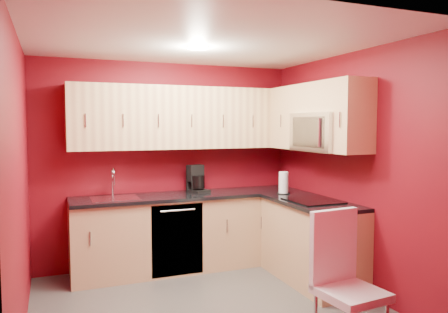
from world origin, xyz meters
TOP-DOWN VIEW (x-y plane):
  - floor at (0.00, 0.00)m, footprint 3.20×3.20m
  - ceiling at (0.00, 0.00)m, footprint 3.20×3.20m
  - wall_back at (0.00, 1.50)m, footprint 3.20×0.00m
  - wall_front at (0.00, -1.50)m, footprint 3.20×0.00m
  - wall_left at (-1.60, 0.00)m, footprint 0.00×3.00m
  - wall_right at (1.60, 0.00)m, footprint 0.00×3.00m
  - base_cabinets_back at (0.20, 1.20)m, footprint 2.80×0.60m
  - base_cabinets_right at (1.30, 0.25)m, footprint 0.60×1.30m
  - countertop_back at (0.20, 1.19)m, footprint 2.80×0.63m
  - countertop_right at (1.29, 0.23)m, footprint 0.63×1.27m
  - upper_cabinets_back at (0.20, 1.32)m, footprint 2.80×0.35m
  - upper_cabinets_right at (1.42, 0.44)m, footprint 0.35×1.55m
  - microwave at (1.39, 0.20)m, footprint 0.42×0.76m
  - cooktop at (1.28, 0.20)m, footprint 0.50×0.55m
  - sink at (-0.70, 1.20)m, footprint 0.52×0.42m
  - dishwasher_front at (-0.05, 0.91)m, footprint 0.60×0.02m
  - downlight at (0.00, 0.30)m, footprint 0.20×0.20m
  - coffee_maker at (0.32, 1.26)m, footprint 0.27×0.31m
  - napkin_holder at (0.30, 1.29)m, footprint 0.15×0.15m
  - paper_towel at (1.24, 0.77)m, footprint 0.19×0.19m
  - dining_chair at (0.70, -1.20)m, footprint 0.48×0.50m

SIDE VIEW (x-z plane):
  - floor at x=0.00m, z-range 0.00..0.00m
  - base_cabinets_back at x=0.20m, z-range 0.00..0.87m
  - base_cabinets_right at x=1.30m, z-range 0.00..0.87m
  - dishwasher_front at x=-0.05m, z-range 0.03..0.84m
  - dining_chair at x=0.70m, z-range 0.00..1.08m
  - countertop_back at x=0.20m, z-range 0.87..0.91m
  - countertop_right at x=1.29m, z-range 0.87..0.91m
  - cooktop at x=1.28m, z-range 0.91..0.92m
  - sink at x=-0.70m, z-range 0.77..1.12m
  - napkin_holder at x=0.30m, z-range 0.91..1.06m
  - paper_towel at x=1.24m, z-range 0.91..1.17m
  - coffee_maker at x=0.32m, z-range 0.91..1.24m
  - wall_back at x=0.00m, z-range -0.35..2.85m
  - wall_front at x=0.00m, z-range -0.35..2.85m
  - wall_left at x=-1.60m, z-range -0.25..2.75m
  - wall_right at x=1.60m, z-range -0.25..2.75m
  - microwave at x=1.39m, z-range 1.45..1.87m
  - upper_cabinets_back at x=0.20m, z-range 1.45..2.20m
  - upper_cabinets_right at x=1.42m, z-range 1.51..2.26m
  - downlight at x=0.00m, z-range 2.48..2.49m
  - ceiling at x=0.00m, z-range 2.50..2.50m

